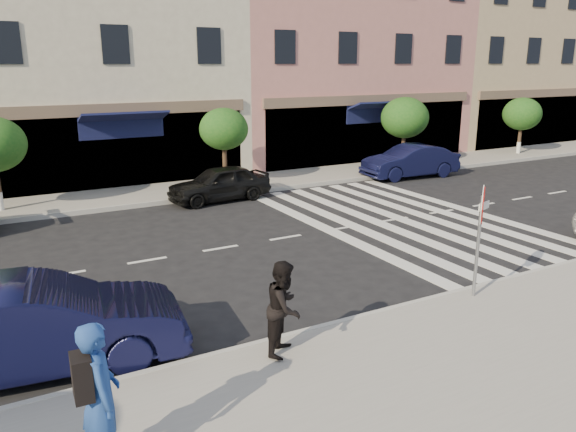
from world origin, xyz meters
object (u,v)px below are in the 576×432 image
(photographer, at_px, (101,396))
(car_far_mid, at_px, (219,183))
(car_near_mid, at_px, (38,327))
(stop_sign, at_px, (481,216))
(car_far_right, at_px, (410,161))
(walker, at_px, (284,307))

(photographer, relative_size, car_far_mid, 0.50)
(car_near_mid, bearing_deg, photographer, -164.77)
(stop_sign, distance_m, car_far_right, 13.46)
(stop_sign, bearing_deg, car_far_right, 37.00)
(car_far_right, bearing_deg, stop_sign, -30.47)
(photographer, bearing_deg, car_far_right, -48.21)
(photographer, height_order, car_near_mid, photographer)
(car_near_mid, height_order, car_far_right, car_near_mid)
(car_near_mid, bearing_deg, walker, -106.84)
(stop_sign, relative_size, car_near_mid, 0.51)
(walker, height_order, car_far_mid, walker)
(photographer, height_order, car_far_right, photographer)
(photographer, distance_m, car_near_mid, 3.07)
(walker, bearing_deg, car_far_mid, 28.81)
(car_far_mid, bearing_deg, car_near_mid, -41.42)
(photographer, xyz_separation_m, car_far_right, (15.48, 12.49, -0.38))
(photographer, distance_m, car_far_right, 19.90)
(car_far_right, bearing_deg, car_far_mid, -85.36)
(walker, distance_m, car_far_mid, 11.60)
(stop_sign, distance_m, car_near_mid, 8.40)
(car_near_mid, bearing_deg, car_far_right, -51.78)
(car_near_mid, xyz_separation_m, car_far_right, (15.90, 9.47, -0.06))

